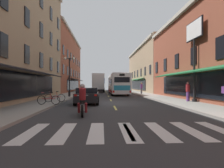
# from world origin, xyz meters

# --- Properties ---
(ground_plane) EXTENTS (34.80, 80.00, 0.10)m
(ground_plane) POSITION_xyz_m (0.00, 0.00, -0.05)
(ground_plane) COLOR #333335
(lane_centre_dashes) EXTENTS (0.14, 73.90, 0.01)m
(lane_centre_dashes) POSITION_xyz_m (0.00, -0.25, 0.00)
(lane_centre_dashes) COLOR #DBCC4C
(lane_centre_dashes) RESTS_ON ground
(crosswalk_near) EXTENTS (7.10, 2.80, 0.01)m
(crosswalk_near) POSITION_xyz_m (0.00, -10.00, 0.00)
(crosswalk_near) COLOR silver
(crosswalk_near) RESTS_ON ground
(sidewalk_left) EXTENTS (3.00, 80.00, 0.14)m
(sidewalk_left) POSITION_xyz_m (-5.90, 0.00, 0.07)
(sidewalk_left) COLOR gray
(sidewalk_left) RESTS_ON ground
(sidewalk_right) EXTENTS (3.00, 80.00, 0.14)m
(sidewalk_right) POSITION_xyz_m (5.90, 0.00, 0.07)
(sidewalk_right) COLOR gray
(sidewalk_right) RESTS_ON ground
(billboard_sign) EXTENTS (0.40, 2.77, 7.01)m
(billboard_sign) POSITION_xyz_m (7.05, -0.72, 5.46)
(billboard_sign) COLOR black
(billboard_sign) RESTS_ON sidewalk_right
(transit_bus) EXTENTS (2.73, 11.88, 3.27)m
(transit_bus) POSITION_xyz_m (1.66, 13.93, 1.71)
(transit_bus) COLOR white
(transit_bus) RESTS_ON ground
(box_truck) EXTENTS (2.57, 7.58, 3.81)m
(box_truck) POSITION_xyz_m (-1.59, 23.34, 1.98)
(box_truck) COLOR #B21E19
(box_truck) RESTS_ON ground
(sedan_near) EXTENTS (2.01, 4.79, 1.45)m
(sedan_near) POSITION_xyz_m (-1.32, 32.40, 0.74)
(sedan_near) COLOR black
(sedan_near) RESTS_ON ground
(sedan_mid) EXTENTS (1.98, 4.27, 1.35)m
(sedan_mid) POSITION_xyz_m (-2.14, -0.53, 0.70)
(sedan_mid) COLOR black
(sedan_mid) RESTS_ON ground
(motorcycle_rider) EXTENTS (0.63, 2.07, 1.66)m
(motorcycle_rider) POSITION_xyz_m (-1.94, -6.54, 0.71)
(motorcycle_rider) COLOR black
(motorcycle_rider) RESTS_ON ground
(bicycle_near) EXTENTS (1.69, 0.52, 0.91)m
(bicycle_near) POSITION_xyz_m (-4.91, -0.31, 0.50)
(bicycle_near) COLOR black
(bicycle_near) RESTS_ON sidewalk_left
(bicycle_mid) EXTENTS (1.71, 0.48, 0.91)m
(bicycle_mid) POSITION_xyz_m (-4.85, -2.43, 0.50)
(bicycle_mid) COLOR black
(bicycle_mid) RESTS_ON sidewalk_left
(pedestrian_mid) EXTENTS (0.36, 0.36, 1.79)m
(pedestrian_mid) POSITION_xyz_m (5.44, 13.40, 1.07)
(pedestrian_mid) COLOR #4C4C51
(pedestrian_mid) RESTS_ON sidewalk_right
(pedestrian_far) EXTENTS (0.36, 0.36, 1.74)m
(pedestrian_far) POSITION_xyz_m (6.72, -0.22, 1.04)
(pedestrian_far) COLOR #66387F
(pedestrian_far) RESTS_ON sidewalk_right
(street_lamp_twin) EXTENTS (1.42, 0.32, 4.88)m
(street_lamp_twin) POSITION_xyz_m (-4.97, 7.06, 2.85)
(street_lamp_twin) COLOR black
(street_lamp_twin) RESTS_ON sidewalk_left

